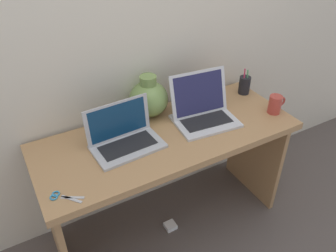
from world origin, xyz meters
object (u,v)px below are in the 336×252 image
object	(u,v)px
coffee_mug	(275,104)
power_brick	(170,226)
laptop_left	(123,134)
scissors	(61,197)
laptop_right	(202,108)
pen_cup	(244,85)
green_vase	(149,98)

from	to	relation	value
coffee_mug	power_brick	distance (m)	1.01
laptop_left	scissors	distance (m)	0.44
laptop_left	laptop_right	bearing A→B (deg)	-0.09
coffee_mug	scissors	bearing A→B (deg)	-177.25
coffee_mug	pen_cup	world-z (taller)	pen_cup
green_vase	coffee_mug	bearing A→B (deg)	-27.71
coffee_mug	scissors	xyz separation A→B (m)	(-1.27, -0.06, -0.05)
green_vase	scissors	distance (m)	0.75
laptop_right	pen_cup	distance (m)	0.41
laptop_right	pen_cup	world-z (taller)	laptop_right
laptop_right	laptop_left	bearing A→B (deg)	179.91
power_brick	laptop_left	bearing A→B (deg)	160.79
scissors	pen_cup	bearing A→B (deg)	14.59
laptop_left	pen_cup	distance (m)	0.89
laptop_right	pen_cup	size ratio (longest dim) A/B	2.10
laptop_right	green_vase	distance (m)	0.31
green_vase	scissors	xyz separation A→B (m)	(-0.62, -0.40, -0.10)
laptop_left	scissors	bearing A→B (deg)	-150.70
laptop_left	green_vase	bearing A→B (deg)	37.81
laptop_left	scissors	xyz separation A→B (m)	(-0.38, -0.22, -0.05)
green_vase	coffee_mug	size ratio (longest dim) A/B	2.10
laptop_left	laptop_right	world-z (taller)	laptop_right
scissors	power_brick	bearing A→B (deg)	12.29
coffee_mug	power_brick	size ratio (longest dim) A/B	1.66
laptop_right	coffee_mug	size ratio (longest dim) A/B	3.14
coffee_mug	power_brick	world-z (taller)	coffee_mug
power_brick	pen_cup	bearing A→B (deg)	16.74
laptop_left	power_brick	world-z (taller)	laptop_left
laptop_left	scissors	world-z (taller)	laptop_left
pen_cup	scissors	distance (m)	1.31
coffee_mug	scissors	distance (m)	1.27
green_vase	pen_cup	world-z (taller)	green_vase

